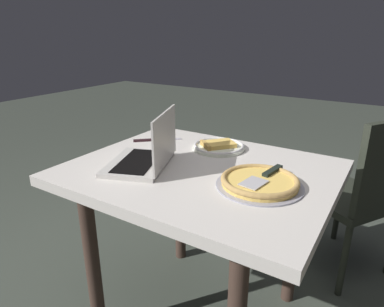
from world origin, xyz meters
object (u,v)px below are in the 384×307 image
Objects in this scene: pizza_tray at (260,182)px; table_knife at (152,140)px; chair_near at (362,190)px; dining_table at (201,191)px; pizza_plate at (218,146)px; laptop at (147,155)px.

pizza_tray is 1.62× the size of table_knife.
table_knife is 0.21× the size of chair_near.
pizza_plate is (-0.05, 0.25, 0.12)m from dining_table.
pizza_plate is at bearing 100.93° from dining_table.
pizza_tray reaches higher than dining_table.
pizza_plate is at bearing -142.03° from chair_near.
pizza_tray is (0.27, -0.04, 0.13)m from dining_table.
pizza_tray reaches higher than table_knife.
chair_near reaches higher than pizza_plate.
laptop is at bearing -152.33° from dining_table.
dining_table is 0.27m from laptop.
laptop is 1.16m from chair_near.
chair_near is (0.61, 0.48, -0.27)m from pizza_plate.
table_knife is (-0.35, -0.07, -0.01)m from pizza_plate.
dining_table is 4.26× the size of pizza_plate.
dining_table is at bearing -24.48° from table_knife.
table_knife is at bearing 161.65° from pizza_tray.
dining_table is 2.74× the size of laptop.
pizza_plate is at bearing 66.72° from laptop.
pizza_tray is at bearing -8.64° from dining_table.
dining_table is 0.30m from pizza_tray.
laptop is 1.55× the size of pizza_plate.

